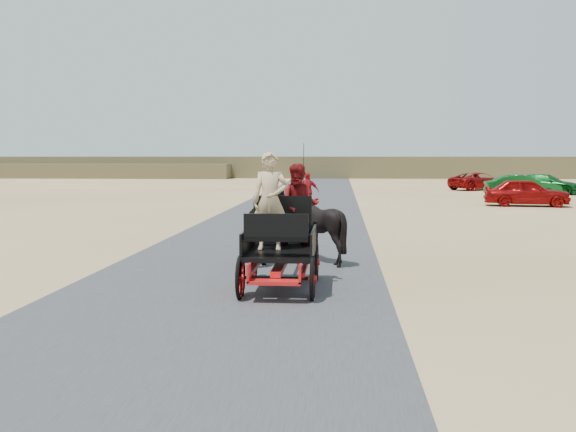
# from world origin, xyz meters

# --- Properties ---
(ground) EXTENTS (140.00, 140.00, 0.00)m
(ground) POSITION_xyz_m (0.00, 0.00, 0.00)
(ground) COLOR tan
(road) EXTENTS (6.00, 140.00, 0.01)m
(road) POSITION_xyz_m (0.00, 0.00, 0.01)
(road) COLOR #38383A
(road) RESTS_ON ground
(ridge_far) EXTENTS (140.00, 6.00, 2.40)m
(ridge_far) POSITION_xyz_m (0.00, 62.00, 1.20)
(ridge_far) COLOR brown
(ridge_far) RESTS_ON ground
(ridge_near) EXTENTS (40.00, 4.00, 1.60)m
(ridge_near) POSITION_xyz_m (-30.00, 58.00, 0.80)
(ridge_near) COLOR brown
(ridge_near) RESTS_ON ground
(carriage) EXTENTS (1.30, 2.40, 0.72)m
(carriage) POSITION_xyz_m (1.03, 0.20, 0.36)
(carriage) COLOR black
(carriage) RESTS_ON ground
(horse_left) EXTENTS (0.91, 2.01, 1.70)m
(horse_left) POSITION_xyz_m (0.48, 3.20, 0.85)
(horse_left) COLOR black
(horse_left) RESTS_ON ground
(horse_right) EXTENTS (1.37, 1.54, 1.70)m
(horse_right) POSITION_xyz_m (1.58, 3.20, 0.85)
(horse_right) COLOR black
(horse_right) RESTS_ON ground
(driver_man) EXTENTS (0.66, 0.43, 1.80)m
(driver_man) POSITION_xyz_m (0.83, 0.25, 1.62)
(driver_man) COLOR tan
(driver_man) RESTS_ON carriage
(passenger_woman) EXTENTS (0.77, 0.60, 1.58)m
(passenger_woman) POSITION_xyz_m (1.33, 0.80, 1.51)
(passenger_woman) COLOR #660C0F
(passenger_woman) RESTS_ON carriage
(pedestrian) EXTENTS (1.09, 0.68, 1.73)m
(pedestrian) POSITION_xyz_m (0.65, 17.25, 0.86)
(pedestrian) COLOR #B5141C
(pedestrian) RESTS_ON ground
(car_a) EXTENTS (4.20, 2.18, 1.37)m
(car_a) POSITION_xyz_m (11.19, 20.72, 0.68)
(car_a) COLOR maroon
(car_a) RESTS_ON ground
(car_b) EXTENTS (4.28, 1.78, 1.38)m
(car_b) POSITION_xyz_m (12.47, 26.16, 0.69)
(car_b) COLOR #0C4C19
(car_b) RESTS_ON ground
(car_c) EXTENTS (4.70, 3.75, 1.28)m
(car_c) POSITION_xyz_m (15.38, 31.36, 0.64)
(car_c) COLOR #0C4C19
(car_c) RESTS_ON ground
(car_d) EXTENTS (4.98, 4.12, 1.26)m
(car_d) POSITION_xyz_m (12.12, 35.95, 0.63)
(car_d) COLOR maroon
(car_d) RESTS_ON ground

